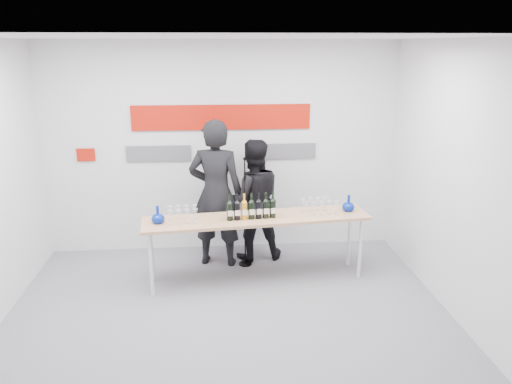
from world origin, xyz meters
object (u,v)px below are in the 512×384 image
Objects in this scene: presenter_left at (216,194)px; mic_stand at (245,233)px; presenter_right at (253,200)px; tasting_table at (257,222)px.

mic_stand is (0.38, -0.10, -0.54)m from presenter_left.
presenter_left reaches higher than presenter_right.
tasting_table is at bearing -53.91° from mic_stand.
presenter_right is 0.48m from mic_stand.
presenter_left reaches higher than mic_stand.
presenter_right is at bearing 84.97° from mic_stand.
presenter_left is 1.18× the size of presenter_right.
presenter_right reaches higher than mic_stand.
tasting_table is 1.43× the size of presenter_left.
presenter_right is 1.12× the size of mic_stand.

